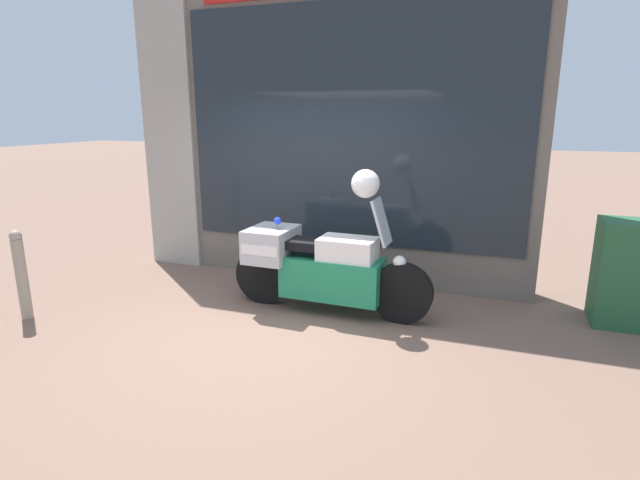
{
  "coord_description": "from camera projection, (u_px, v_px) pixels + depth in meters",
  "views": [
    {
      "loc": [
        2.2,
        -4.32,
        2.2
      ],
      "look_at": [
        0.19,
        1.25,
        0.7
      ],
      "focal_mm": 28.0,
      "sensor_mm": 36.0,
      "label": 1
    }
  ],
  "objects": [
    {
      "name": "street_bollard",
      "position": [
        21.0,
        274.0,
        5.42
      ],
      "size": [
        0.13,
        0.13,
        1.0
      ],
      "color": "gray",
      "rests_on": "ground"
    },
    {
      "name": "shop_building",
      "position": [
        300.0,
        130.0,
        6.66
      ],
      "size": [
        5.42,
        0.55,
        3.97
      ],
      "color": "#6B6056",
      "rests_on": "ground"
    },
    {
      "name": "window_display",
      "position": [
        349.0,
        244.0,
        6.83
      ],
      "size": [
        4.17,
        0.3,
        1.98
      ],
      "color": "slate",
      "rests_on": "ground"
    },
    {
      "name": "paramedic_motorcycle",
      "position": [
        318.0,
        265.0,
        5.65
      ],
      "size": [
        2.34,
        0.66,
        1.34
      ],
      "rotation": [
        0.0,
        0.0,
        -0.02
      ],
      "color": "black",
      "rests_on": "ground"
    },
    {
      "name": "white_helmet",
      "position": [
        365.0,
        184.0,
        5.23
      ],
      "size": [
        0.3,
        0.3,
        0.3
      ],
      "primitive_type": "sphere",
      "color": "white",
      "rests_on": "paramedic_motorcycle"
    },
    {
      "name": "ground_plane",
      "position": [
        263.0,
        331.0,
        5.21
      ],
      "size": [
        60.0,
        60.0,
        0.0
      ],
      "primitive_type": "plane",
      "color": "#7A5B4C"
    }
  ]
}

